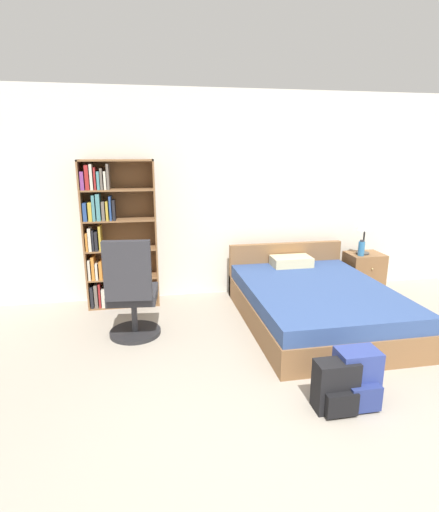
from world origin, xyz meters
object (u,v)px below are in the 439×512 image
at_px(bed, 313,302).
at_px(nightstand, 363,272).
at_px(table_lamp, 365,227).
at_px(bookshelf, 112,235).
at_px(water_bottle, 361,248).
at_px(backpack_blue, 357,378).
at_px(backpack_black, 336,387).
at_px(office_chair, 132,295).

relative_size(bed, nightstand, 3.94).
height_order(nightstand, table_lamp, table_lamp).
xyz_separation_m(bookshelf, water_bottle, (3.17, -0.19, -0.26)).
distance_m(bookshelf, bed, 2.48).
height_order(backpack_blue, backpack_black, backpack_blue).
height_order(bed, water_bottle, water_bottle).
bearing_deg(bookshelf, backpack_black, -54.65).
height_order(water_bottle, backpack_black, water_bottle).
xyz_separation_m(office_chair, table_lamp, (3.00, 0.88, 0.42)).
bearing_deg(water_bottle, backpack_blue, -119.42).
relative_size(bookshelf, bed, 0.85).
bearing_deg(office_chair, water_bottle, 15.16).
distance_m(bed, backpack_black, 1.61).
bearing_deg(nightstand, water_bottle, -141.47).
height_order(bookshelf, nightstand, bookshelf).
height_order(bed, table_lamp, table_lamp).
bearing_deg(bookshelf, backpack_blue, -51.10).
xyz_separation_m(backpack_blue, backpack_black, (-0.20, -0.05, -0.02)).
distance_m(bed, water_bottle, 1.26).
relative_size(office_chair, backpack_black, 2.76).
bearing_deg(water_bottle, nightstand, 38.53).
bearing_deg(table_lamp, bookshelf, 178.12).
relative_size(bookshelf, backpack_black, 4.58).
bearing_deg(backpack_black, table_lamp, 57.15).
height_order(bookshelf, table_lamp, bookshelf).
bearing_deg(backpack_black, nightstand, 56.47).
bearing_deg(bookshelf, water_bottle, -3.43).
relative_size(water_bottle, backpack_blue, 0.49).
xyz_separation_m(nightstand, backpack_blue, (-1.36, -2.29, -0.06)).
height_order(table_lamp, water_bottle, table_lamp).
relative_size(nightstand, backpack_black, 1.38).
height_order(bookshelf, office_chair, bookshelf).
distance_m(office_chair, nightstand, 3.18).
distance_m(table_lamp, backpack_black, 2.87).
bearing_deg(bookshelf, office_chair, -76.39).
xyz_separation_m(water_bottle, backpack_blue, (-1.24, -2.20, -0.43)).
bearing_deg(backpack_blue, table_lamp, 60.11).
distance_m(bookshelf, office_chair, 1.09).
distance_m(office_chair, backpack_black, 2.11).
bearing_deg(backpack_black, bed, 72.58).
xyz_separation_m(nightstand, water_bottle, (-0.12, -0.10, 0.37)).
distance_m(nightstand, table_lamp, 0.63).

